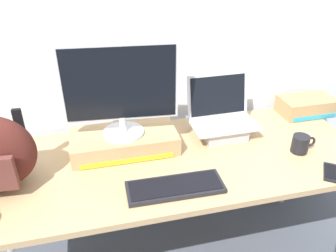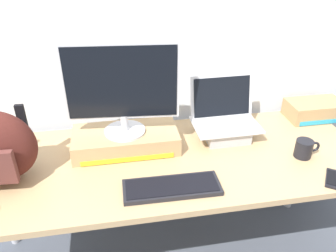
{
  "view_description": "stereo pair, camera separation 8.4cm",
  "coord_description": "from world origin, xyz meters",
  "px_view_note": "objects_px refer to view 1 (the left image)",
  "views": [
    {
      "loc": [
        -0.32,
        -1.3,
        1.69
      ],
      "look_at": [
        0.0,
        0.0,
        0.92
      ],
      "focal_mm": 36.2,
      "sensor_mm": 36.0,
      "label": 1
    },
    {
      "loc": [
        -0.23,
        -1.31,
        1.69
      ],
      "look_at": [
        0.0,
        0.0,
        0.92
      ],
      "focal_mm": 36.2,
      "sensor_mm": 36.0,
      "label": 2
    }
  ],
  "objects_px": {
    "desktop_monitor": "(120,90)",
    "toner_box_cyan": "(307,106)",
    "toner_box_yellow": "(124,141)",
    "external_keyboard": "(175,187)",
    "open_laptop": "(222,123)",
    "coffee_mug": "(301,144)",
    "cell_phone": "(331,172)"
  },
  "relations": [
    {
      "from": "desktop_monitor",
      "to": "toner_box_cyan",
      "type": "distance_m",
      "value": 1.15
    },
    {
      "from": "toner_box_cyan",
      "to": "toner_box_yellow",
      "type": "bearing_deg",
      "value": -173.22
    },
    {
      "from": "external_keyboard",
      "to": "open_laptop",
      "type": "bearing_deg",
      "value": 48.05
    },
    {
      "from": "toner_box_yellow",
      "to": "coffee_mug",
      "type": "bearing_deg",
      "value": -14.96
    },
    {
      "from": "desktop_monitor",
      "to": "coffee_mug",
      "type": "bearing_deg",
      "value": -9.38
    },
    {
      "from": "desktop_monitor",
      "to": "open_laptop",
      "type": "height_order",
      "value": "desktop_monitor"
    },
    {
      "from": "open_laptop",
      "to": "toner_box_cyan",
      "type": "bearing_deg",
      "value": 9.55
    },
    {
      "from": "external_keyboard",
      "to": "toner_box_cyan",
      "type": "relative_size",
      "value": 1.3
    },
    {
      "from": "external_keyboard",
      "to": "toner_box_cyan",
      "type": "xyz_separation_m",
      "value": [
        0.94,
        0.48,
        0.04
      ]
    },
    {
      "from": "desktop_monitor",
      "to": "toner_box_cyan",
      "type": "relative_size",
      "value": 1.65
    },
    {
      "from": "cell_phone",
      "to": "toner_box_cyan",
      "type": "xyz_separation_m",
      "value": [
        0.22,
        0.55,
        0.04
      ]
    },
    {
      "from": "external_keyboard",
      "to": "desktop_monitor",
      "type": "bearing_deg",
      "value": 116.75
    },
    {
      "from": "external_keyboard",
      "to": "toner_box_yellow",
      "type": "bearing_deg",
      "value": 116.66
    },
    {
      "from": "toner_box_yellow",
      "to": "desktop_monitor",
      "type": "distance_m",
      "value": 0.28
    },
    {
      "from": "desktop_monitor",
      "to": "open_laptop",
      "type": "distance_m",
      "value": 0.58
    },
    {
      "from": "cell_phone",
      "to": "toner_box_yellow",
      "type": "bearing_deg",
      "value": -169.81
    },
    {
      "from": "toner_box_yellow",
      "to": "toner_box_cyan",
      "type": "distance_m",
      "value": 1.11
    },
    {
      "from": "cell_phone",
      "to": "open_laptop",
      "type": "bearing_deg",
      "value": 164.66
    },
    {
      "from": "coffee_mug",
      "to": "open_laptop",
      "type": "bearing_deg",
      "value": 141.93
    },
    {
      "from": "toner_box_yellow",
      "to": "toner_box_cyan",
      "type": "bearing_deg",
      "value": 6.78
    },
    {
      "from": "external_keyboard",
      "to": "toner_box_cyan",
      "type": "distance_m",
      "value": 1.05
    },
    {
      "from": "toner_box_yellow",
      "to": "external_keyboard",
      "type": "height_order",
      "value": "toner_box_yellow"
    },
    {
      "from": "desktop_monitor",
      "to": "coffee_mug",
      "type": "relative_size",
      "value": 4.25
    },
    {
      "from": "toner_box_yellow",
      "to": "cell_phone",
      "type": "distance_m",
      "value": 0.98
    },
    {
      "from": "cell_phone",
      "to": "toner_box_cyan",
      "type": "distance_m",
      "value": 0.59
    },
    {
      "from": "desktop_monitor",
      "to": "cell_phone",
      "type": "relative_size",
      "value": 3.5
    },
    {
      "from": "open_laptop",
      "to": "coffee_mug",
      "type": "height_order",
      "value": "open_laptop"
    },
    {
      "from": "cell_phone",
      "to": "toner_box_cyan",
      "type": "relative_size",
      "value": 0.47
    },
    {
      "from": "desktop_monitor",
      "to": "cell_phone",
      "type": "distance_m",
      "value": 1.03
    },
    {
      "from": "desktop_monitor",
      "to": "external_keyboard",
      "type": "bearing_deg",
      "value": -58.94
    },
    {
      "from": "toner_box_yellow",
      "to": "open_laptop",
      "type": "xyz_separation_m",
      "value": [
        0.52,
        0.02,
        0.02
      ]
    },
    {
      "from": "toner_box_cyan",
      "to": "open_laptop",
      "type": "bearing_deg",
      "value": -169.64
    }
  ]
}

